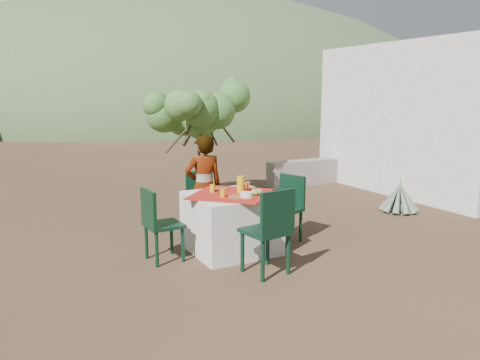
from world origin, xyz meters
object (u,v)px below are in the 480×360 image
at_px(chair_right, 287,205).
at_px(person, 204,187).
at_px(agave, 399,198).
at_px(chair_near, 270,228).
at_px(chair_far, 200,198).
at_px(shrub_tree, 202,118).
at_px(table, 231,222).
at_px(juice_pitcher, 241,184).
at_px(guesthouse, 442,118).
at_px(chair_left, 158,222).

height_order(chair_right, person, person).
bearing_deg(agave, chair_near, -158.17).
bearing_deg(chair_far, chair_near, -73.95).
height_order(chair_right, shrub_tree, shrub_tree).
bearing_deg(table, shrub_tree, 73.60).
bearing_deg(juice_pitcher, chair_near, -97.95).
xyz_separation_m(agave, guesthouse, (2.39, 1.17, 1.26)).
xyz_separation_m(chair_far, guesthouse, (5.86, 0.57, 1.01)).
xyz_separation_m(chair_near, agave, (3.48, 1.39, -0.32)).
height_order(table, chair_left, chair_left).
bearing_deg(agave, person, 176.00).
distance_m(chair_near, guesthouse, 6.48).
relative_size(chair_near, person, 0.68).
xyz_separation_m(chair_near, person, (-0.08, 1.64, 0.18)).
bearing_deg(juice_pitcher, guesthouse, 15.71).
height_order(table, person, person).
xyz_separation_m(chair_near, juice_pitcher, (0.13, 0.95, 0.31)).
bearing_deg(person, juice_pitcher, 113.89).
bearing_deg(table, chair_right, 1.58).
distance_m(table, person, 0.78).
height_order(chair_far, chair_near, chair_near).
distance_m(chair_near, person, 1.66).
distance_m(person, guesthouse, 6.08).
distance_m(chair_left, juice_pitcher, 1.16).
distance_m(chair_right, guesthouse, 5.34).
height_order(chair_left, chair_right, chair_right).
relative_size(chair_near, guesthouse, 0.24).
xyz_separation_m(chair_right, agave, (2.61, 0.41, -0.27)).
xyz_separation_m(table, chair_far, (0.02, 1.04, 0.11)).
distance_m(chair_near, shrub_tree, 3.90).
relative_size(chair_right, juice_pitcher, 4.25).
relative_size(chair_far, guesthouse, 0.21).
xyz_separation_m(chair_far, person, (-0.10, -0.36, 0.25)).
relative_size(chair_far, juice_pitcher, 4.09).
bearing_deg(agave, chair_right, -170.96).
bearing_deg(chair_far, shrub_tree, 81.47).
relative_size(table, guesthouse, 0.31).
xyz_separation_m(shrub_tree, agave, (2.69, -2.28, -1.34)).
xyz_separation_m(table, chair_right, (0.89, 0.02, 0.13)).
bearing_deg(shrub_tree, chair_right, -88.22).
bearing_deg(person, shrub_tree, -106.82).
relative_size(chair_far, agave, 1.24).
xyz_separation_m(chair_right, juice_pitcher, (-0.74, -0.03, 0.36)).
bearing_deg(table, chair_near, -89.51).
bearing_deg(chair_left, person, -58.61).
bearing_deg(table, person, 96.29).
distance_m(agave, guesthouse, 2.95).
bearing_deg(table, chair_far, 88.88).
height_order(table, shrub_tree, shrub_tree).
distance_m(table, chair_right, 0.89).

